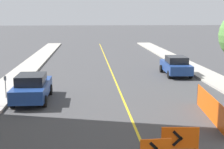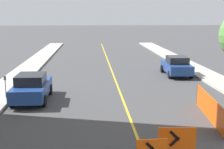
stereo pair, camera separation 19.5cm
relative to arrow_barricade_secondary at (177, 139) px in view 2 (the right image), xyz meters
The scene contains 8 objects.
lane_stripe 14.08m from the arrow_barricade_secondary, 93.83° to the left, with size 0.12×59.21×0.01m.
sidewalk_left 16.42m from the arrow_barricade_secondary, 121.22° to the left, with size 2.18×59.21×0.16m.
sidewalk_right 15.53m from the arrow_barricade_secondary, 64.72° to the left, with size 2.18×59.21×0.16m.
arrow_barricade_secondary is the anchor object (origin of this frame).
safety_mesh_fence 5.16m from the arrow_barricade_secondary, 56.91° to the left, with size 0.61×5.27×1.16m.
parked_car_curb_near 10.39m from the arrow_barricade_secondary, 126.72° to the left, with size 1.93×4.30×1.59m.
parked_car_curb_mid 15.88m from the arrow_barricade_secondary, 74.61° to the left, with size 1.98×4.37×1.59m.
parking_meter_far_curb 11.52m from the arrow_barricade_secondary, 132.32° to the left, with size 0.12×0.11×1.32m.
Camera 2 is at (-1.86, 6.11, 4.94)m, focal length 50.00 mm.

